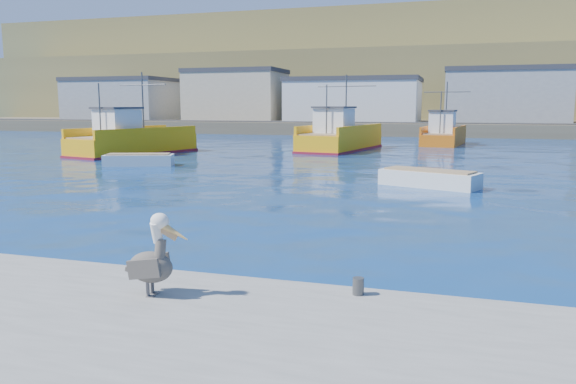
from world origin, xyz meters
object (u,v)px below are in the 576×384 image
(trawler_yellow_b, at_px, (340,138))
(trawler_yellow_a, at_px, (132,141))
(boat_orange, at_px, (443,134))
(skiff_left, at_px, (139,161))
(pelican, at_px, (153,260))
(skiff_mid, at_px, (429,180))

(trawler_yellow_b, bearing_deg, trawler_yellow_a, -148.66)
(trawler_yellow_b, bearing_deg, boat_orange, 48.07)
(trawler_yellow_a, relative_size, trawler_yellow_b, 0.98)
(trawler_yellow_a, xyz_separation_m, skiff_left, (5.19, -7.38, -0.73))
(boat_orange, xyz_separation_m, pelican, (-3.40, -48.52, 0.08))
(trawler_yellow_b, xyz_separation_m, boat_orange, (8.32, 9.27, -0.00))
(boat_orange, relative_size, skiff_left, 1.95)
(skiff_mid, bearing_deg, boat_orange, 90.50)
(skiff_left, height_order, pelican, pelican)
(trawler_yellow_a, relative_size, boat_orange, 1.31)
(skiff_left, xyz_separation_m, skiff_mid, (18.14, -4.32, 0.02))
(skiff_left, xyz_separation_m, pelican, (14.48, -22.90, 0.82))
(skiff_left, height_order, skiff_mid, skiff_mid)
(trawler_yellow_b, distance_m, skiff_left, 18.96)
(trawler_yellow_a, distance_m, trawler_yellow_b, 17.27)
(trawler_yellow_b, distance_m, skiff_mid, 22.40)
(trawler_yellow_a, relative_size, skiff_left, 2.55)
(skiff_mid, distance_m, pelican, 18.95)
(pelican, bearing_deg, trawler_yellow_a, 123.01)
(trawler_yellow_a, bearing_deg, boat_orange, 38.34)
(skiff_mid, bearing_deg, skiff_left, 166.60)
(boat_orange, relative_size, skiff_mid, 1.84)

